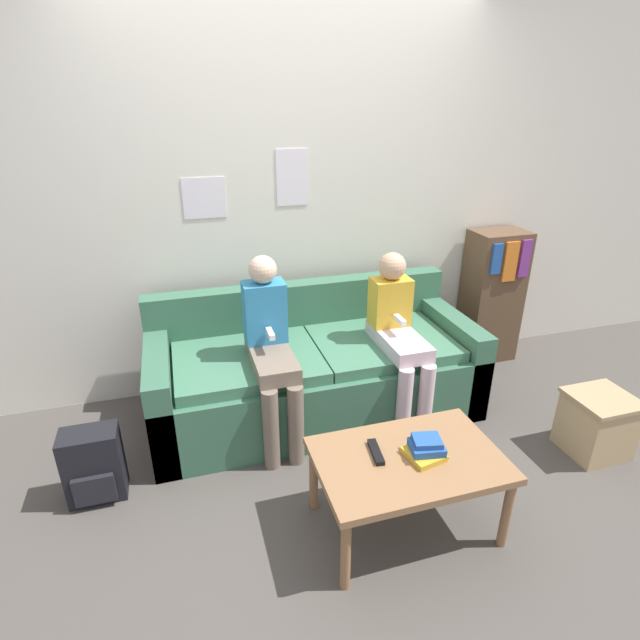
% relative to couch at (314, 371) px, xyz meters
% --- Properties ---
extents(ground_plane, '(10.00, 10.00, 0.00)m').
position_rel_couch_xyz_m(ground_plane, '(0.00, -0.54, -0.28)').
color(ground_plane, '#4C4742').
extents(wall_back, '(8.00, 0.06, 2.60)m').
position_rel_couch_xyz_m(wall_back, '(-0.00, 0.52, 1.02)').
color(wall_back, silver).
rests_on(wall_back, ground_plane).
extents(couch, '(2.04, 0.85, 0.78)m').
position_rel_couch_xyz_m(couch, '(0.00, 0.00, 0.00)').
color(couch, '#38664C').
rests_on(couch, ground_plane).
extents(coffee_table, '(0.85, 0.56, 0.41)m').
position_rel_couch_xyz_m(coffee_table, '(0.14, -1.09, 0.08)').
color(coffee_table, '#8E6642').
rests_on(coffee_table, ground_plane).
extents(person_left, '(0.24, 0.58, 1.10)m').
position_rel_couch_xyz_m(person_left, '(-0.32, -0.20, 0.34)').
color(person_left, '#756656').
rests_on(person_left, ground_plane).
extents(person_right, '(0.24, 0.58, 1.05)m').
position_rel_couch_xyz_m(person_right, '(0.48, -0.20, 0.32)').
color(person_right, silver).
rests_on(person_right, ground_plane).
extents(tv_remote, '(0.06, 0.17, 0.02)m').
position_rel_couch_xyz_m(tv_remote, '(-0.00, -1.02, 0.14)').
color(tv_remote, black).
rests_on(tv_remote, coffee_table).
extents(book_stack, '(0.19, 0.18, 0.09)m').
position_rel_couch_xyz_m(book_stack, '(0.21, -1.10, 0.17)').
color(book_stack, gold).
rests_on(book_stack, coffee_table).
extents(bookshelf, '(0.40, 0.31, 1.02)m').
position_rel_couch_xyz_m(bookshelf, '(1.51, 0.33, 0.23)').
color(bookshelf, brown).
rests_on(bookshelf, ground_plane).
extents(storage_box, '(0.34, 0.33, 0.37)m').
position_rel_couch_xyz_m(storage_box, '(1.44, -0.89, -0.09)').
color(storage_box, tan).
rests_on(storage_box, ground_plane).
extents(backpack, '(0.28, 0.21, 0.39)m').
position_rel_couch_xyz_m(backpack, '(-1.30, -0.45, -0.09)').
color(backpack, black).
rests_on(backpack, ground_plane).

